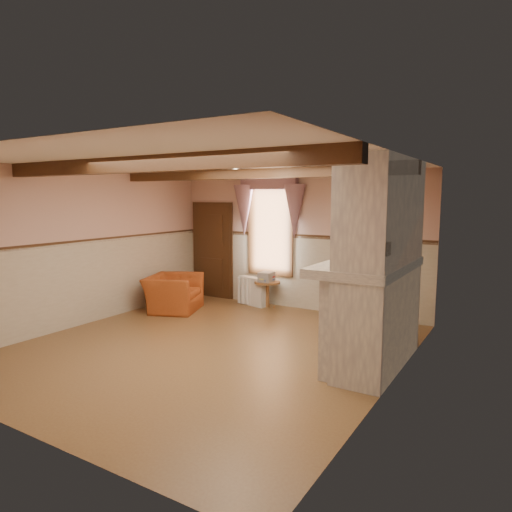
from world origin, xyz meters
The scene contains 26 objects.
floor centered at (0.00, 0.00, 0.00)m, with size 5.50×6.00×0.01m, color brown.
ceiling centered at (0.00, 0.00, 2.80)m, with size 5.50×6.00×0.01m, color silver.
wall_back centered at (0.00, 3.00, 1.40)m, with size 5.50×0.02×2.80m, color tan.
wall_front centered at (0.00, -3.00, 1.40)m, with size 5.50×0.02×2.80m, color tan.
wall_left centered at (-2.75, 0.00, 1.40)m, with size 0.02×6.00×2.80m, color tan.
wall_right centered at (2.75, 0.00, 1.40)m, with size 0.02×6.00×2.80m, color tan.
wainscot centered at (0.00, 0.00, 0.75)m, with size 5.50×6.00×1.50m, color beige, non-canonical shape.
chair_rail centered at (0.00, 0.00, 1.50)m, with size 5.50×6.00×0.08m, color black, non-canonical shape.
firebox centered at (2.00, 0.60, 0.45)m, with size 0.20×0.95×0.90m, color black.
armchair centered at (-2.02, 1.48, 0.36)m, with size 1.10×0.96×0.72m, color #994219.
side_table centered at (-0.52, 2.70, 0.28)m, with size 0.54×0.54×0.55m, color brown.
book_stack centered at (-0.52, 2.67, 0.65)m, with size 0.26×0.32×0.20m, color #B7AD8C.
radiator centered at (-0.88, 2.70, 0.30)m, with size 0.70×0.18×0.60m, color silver.
bowl centered at (2.24, 0.58, 1.46)m, with size 0.32×0.32×0.08m, color brown.
mantel_clock centered at (2.24, 1.40, 1.52)m, with size 0.14×0.24×0.20m, color black.
oil_lamp centered at (2.24, 1.25, 1.56)m, with size 0.11×0.11×0.28m, color #C88538.
candle_red centered at (2.24, -0.17, 1.50)m, with size 0.06×0.06×0.16m, color #AC151A.
jar_yellow centered at (2.24, 0.13, 1.48)m, with size 0.06×0.06×0.12m, color gold.
fireplace centered at (2.42, 0.60, 1.40)m, with size 0.85×2.00×2.80m, color gray.
mantel centered at (2.24, 0.60, 1.36)m, with size 1.05×2.05×0.12m, color gray.
overmantel_mirror centered at (2.06, 0.60, 1.97)m, with size 0.06×1.44×1.04m, color silver.
door centered at (-2.10, 2.94, 1.05)m, with size 1.10×0.10×2.10m, color black.
window centered at (-0.60, 2.97, 1.65)m, with size 1.06×0.08×2.02m, color white.
window_drapes centered at (-0.60, 2.88, 2.25)m, with size 1.30×0.14×1.40m, color gray.
ceiling_beam_front centered at (0.00, -1.20, 2.70)m, with size 5.50×0.18×0.20m, color black.
ceiling_beam_back centered at (0.00, 1.20, 2.70)m, with size 5.50×0.18×0.20m, color black.
Camera 1 is at (4.12, -5.42, 2.30)m, focal length 32.00 mm.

